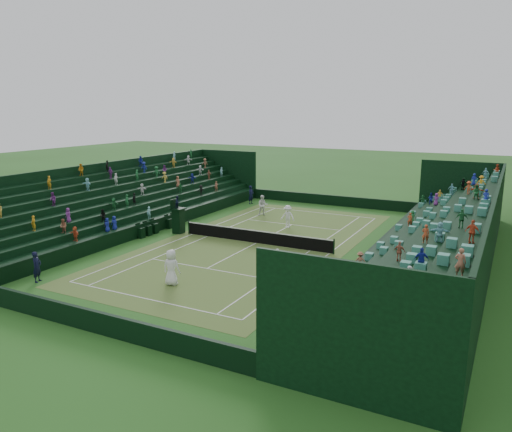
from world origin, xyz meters
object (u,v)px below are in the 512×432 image
(player_far_west, at_px, (263,205))
(player_near_east, at_px, (277,262))
(tennis_net, at_px, (256,236))
(player_far_east, at_px, (288,216))
(umpire_chair, at_px, (178,217))
(player_near_west, at_px, (171,267))

(player_far_west, bearing_deg, player_near_east, -84.21)
(tennis_net, distance_m, player_far_east, 5.47)
(tennis_net, height_order, player_near_east, player_near_east)
(umpire_chair, distance_m, player_near_east, 12.21)
(player_near_west, height_order, player_near_east, player_near_west)
(tennis_net, relative_size, player_far_west, 6.37)
(tennis_net, bearing_deg, player_near_west, -91.09)
(player_far_west, xyz_separation_m, player_far_east, (3.82, -3.10, -0.01))
(tennis_net, xyz_separation_m, player_near_west, (-0.18, -9.60, 0.47))
(tennis_net, height_order, player_far_east, player_far_east)
(player_near_west, height_order, player_far_west, player_near_west)
(umpire_chair, height_order, player_near_west, umpire_chair)
(player_near_west, bearing_deg, player_far_west, -86.95)
(umpire_chair, distance_m, player_near_west, 11.48)
(tennis_net, height_order, player_near_west, player_near_west)
(player_near_east, relative_size, player_far_west, 0.88)
(player_near_east, bearing_deg, player_far_west, -81.11)
(player_near_east, relative_size, player_far_east, 0.89)
(tennis_net, distance_m, umpire_chair, 6.70)
(player_near_west, bearing_deg, tennis_net, -99.29)
(tennis_net, distance_m, player_near_east, 7.01)
(player_near_east, bearing_deg, tennis_net, -73.31)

